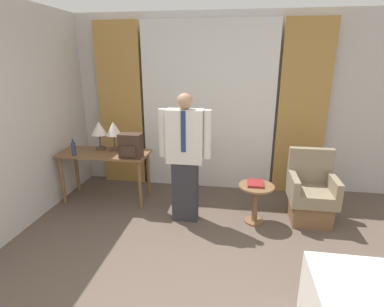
{
  "coord_description": "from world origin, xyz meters",
  "views": [
    {
      "loc": [
        0.46,
        -1.54,
        2.04
      ],
      "look_at": [
        -0.05,
        1.79,
        0.96
      ],
      "focal_mm": 28.0,
      "sensor_mm": 36.0,
      "label": 1
    }
  ],
  "objects_px": {
    "table_lamp_left": "(99,130)",
    "book": "(255,183)",
    "table_lamp_right": "(114,130)",
    "person": "(185,155)",
    "bottle_near_edge": "(74,148)",
    "backpack": "(131,146)",
    "desk": "(105,160)",
    "armchair": "(311,195)",
    "side_table": "(256,197)"
  },
  "relations": [
    {
      "from": "person",
      "to": "armchair",
      "type": "height_order",
      "value": "person"
    },
    {
      "from": "side_table",
      "to": "armchair",
      "type": "bearing_deg",
      "value": 15.11
    },
    {
      "from": "armchair",
      "to": "side_table",
      "type": "xyz_separation_m",
      "value": [
        -0.71,
        -0.19,
        0.01
      ]
    },
    {
      "from": "bottle_near_edge",
      "to": "book",
      "type": "height_order",
      "value": "bottle_near_edge"
    },
    {
      "from": "table_lamp_right",
      "to": "person",
      "type": "height_order",
      "value": "person"
    },
    {
      "from": "bottle_near_edge",
      "to": "backpack",
      "type": "bearing_deg",
      "value": 1.85
    },
    {
      "from": "person",
      "to": "bottle_near_edge",
      "type": "bearing_deg",
      "value": 172.31
    },
    {
      "from": "desk",
      "to": "table_lamp_right",
      "type": "bearing_deg",
      "value": 49.91
    },
    {
      "from": "table_lamp_right",
      "to": "bottle_near_edge",
      "type": "xyz_separation_m",
      "value": [
        -0.48,
        -0.31,
        -0.21
      ]
    },
    {
      "from": "table_lamp_left",
      "to": "desk",
      "type": "bearing_deg",
      "value": -49.91
    },
    {
      "from": "desk",
      "to": "backpack",
      "type": "xyz_separation_m",
      "value": [
        0.46,
        -0.15,
        0.27
      ]
    },
    {
      "from": "book",
      "to": "person",
      "type": "bearing_deg",
      "value": -175.14
    },
    {
      "from": "table_lamp_right",
      "to": "person",
      "type": "bearing_deg",
      "value": -24.78
    },
    {
      "from": "table_lamp_left",
      "to": "book",
      "type": "xyz_separation_m",
      "value": [
        2.25,
        -0.45,
        -0.51
      ]
    },
    {
      "from": "table_lamp_right",
      "to": "bottle_near_edge",
      "type": "relative_size",
      "value": 1.83
    },
    {
      "from": "table_lamp_left",
      "to": "person",
      "type": "xyz_separation_m",
      "value": [
        1.37,
        -0.53,
        -0.15
      ]
    },
    {
      "from": "backpack",
      "to": "side_table",
      "type": "distance_m",
      "value": 1.79
    },
    {
      "from": "armchair",
      "to": "side_table",
      "type": "bearing_deg",
      "value": -164.89
    },
    {
      "from": "table_lamp_right",
      "to": "bottle_near_edge",
      "type": "bearing_deg",
      "value": -146.93
    },
    {
      "from": "armchair",
      "to": "book",
      "type": "relative_size",
      "value": 3.77
    },
    {
      "from": "table_lamp_left",
      "to": "book",
      "type": "distance_m",
      "value": 2.35
    },
    {
      "from": "side_table",
      "to": "book",
      "type": "bearing_deg",
      "value": 116.37
    },
    {
      "from": "table_lamp_right",
      "to": "book",
      "type": "distance_m",
      "value": 2.14
    },
    {
      "from": "backpack",
      "to": "person",
      "type": "height_order",
      "value": "person"
    },
    {
      "from": "table_lamp_left",
      "to": "table_lamp_right",
      "type": "relative_size",
      "value": 1.0
    },
    {
      "from": "table_lamp_right",
      "to": "book",
      "type": "xyz_separation_m",
      "value": [
        2.03,
        -0.45,
        -0.51
      ]
    },
    {
      "from": "table_lamp_left",
      "to": "table_lamp_right",
      "type": "xyz_separation_m",
      "value": [
        0.22,
        0.0,
        0.0
      ]
    },
    {
      "from": "bottle_near_edge",
      "to": "person",
      "type": "relative_size",
      "value": 0.14
    },
    {
      "from": "table_lamp_left",
      "to": "side_table",
      "type": "xyz_separation_m",
      "value": [
        2.27,
        -0.48,
        -0.69
      ]
    },
    {
      "from": "bottle_near_edge",
      "to": "side_table",
      "type": "relative_size",
      "value": 0.45
    },
    {
      "from": "armchair",
      "to": "side_table",
      "type": "distance_m",
      "value": 0.73
    },
    {
      "from": "backpack",
      "to": "table_lamp_left",
      "type": "bearing_deg",
      "value": 153.75
    },
    {
      "from": "bottle_near_edge",
      "to": "backpack",
      "type": "height_order",
      "value": "backpack"
    },
    {
      "from": "backpack",
      "to": "book",
      "type": "distance_m",
      "value": 1.73
    },
    {
      "from": "table_lamp_right",
      "to": "person",
      "type": "distance_m",
      "value": 1.27
    },
    {
      "from": "desk",
      "to": "bottle_near_edge",
      "type": "xyz_separation_m",
      "value": [
        -0.36,
        -0.18,
        0.21
      ]
    },
    {
      "from": "armchair",
      "to": "side_table",
      "type": "relative_size",
      "value": 1.78
    },
    {
      "from": "table_lamp_left",
      "to": "book",
      "type": "relative_size",
      "value": 1.75
    },
    {
      "from": "table_lamp_right",
      "to": "side_table",
      "type": "relative_size",
      "value": 0.82
    },
    {
      "from": "table_lamp_right",
      "to": "backpack",
      "type": "height_order",
      "value": "table_lamp_right"
    },
    {
      "from": "table_lamp_right",
      "to": "bottle_near_edge",
      "type": "height_order",
      "value": "table_lamp_right"
    },
    {
      "from": "table_lamp_left",
      "to": "table_lamp_right",
      "type": "distance_m",
      "value": 0.22
    },
    {
      "from": "table_lamp_right",
      "to": "armchair",
      "type": "relative_size",
      "value": 0.46
    },
    {
      "from": "armchair",
      "to": "book",
      "type": "xyz_separation_m",
      "value": [
        -0.72,
        -0.16,
        0.19
      ]
    },
    {
      "from": "armchair",
      "to": "table_lamp_left",
      "type": "bearing_deg",
      "value": 174.47
    },
    {
      "from": "armchair",
      "to": "backpack",
      "type": "bearing_deg",
      "value": 179.88
    },
    {
      "from": "side_table",
      "to": "bottle_near_edge",
      "type": "bearing_deg",
      "value": 176.14
    },
    {
      "from": "table_lamp_right",
      "to": "bottle_near_edge",
      "type": "distance_m",
      "value": 0.6
    },
    {
      "from": "person",
      "to": "table_lamp_right",
      "type": "bearing_deg",
      "value": 155.22
    },
    {
      "from": "backpack",
      "to": "book",
      "type": "xyz_separation_m",
      "value": [
        1.68,
        -0.17,
        -0.37
      ]
    }
  ]
}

